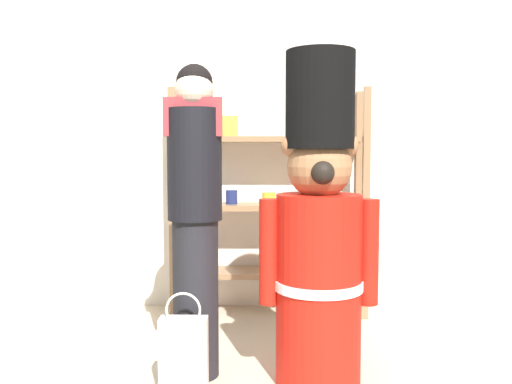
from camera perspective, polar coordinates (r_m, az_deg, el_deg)
back_wall at (r=4.18m, az=-3.58°, el=5.53°), size 6.40×0.12×2.60m
merchandise_shelf at (r=3.96m, az=1.43°, el=-0.98°), size 1.44×0.35×1.67m
teddy_bear_guard at (r=2.76m, az=6.78°, el=-4.80°), size 0.62×0.46×1.71m
person_shopper at (r=2.83m, az=-6.57°, el=-2.13°), size 0.30×0.29×1.67m
shopping_bag at (r=2.78m, az=-7.79°, el=-16.87°), size 0.24×0.10×0.52m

